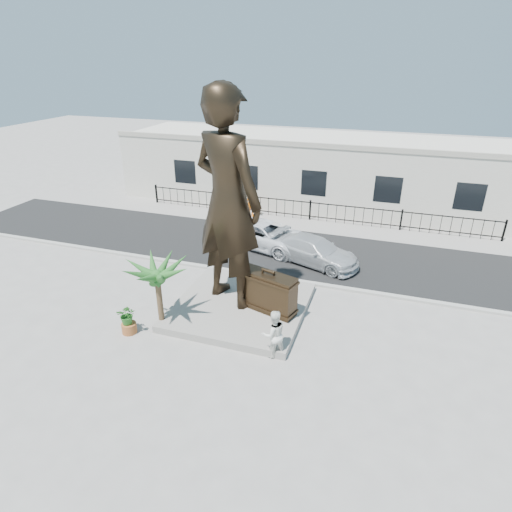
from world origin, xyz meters
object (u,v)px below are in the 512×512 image
(statue, at_px, (228,201))
(suitcase, at_px, (268,292))
(car_white, at_px, (266,235))
(tourist, at_px, (274,334))

(statue, relative_size, suitcase, 3.72)
(suitcase, distance_m, car_white, 6.79)
(tourist, xyz_separation_m, car_white, (-2.99, 8.77, -0.18))
(statue, relative_size, car_white, 1.67)
(tourist, relative_size, car_white, 0.35)
(suitcase, bearing_deg, statue, -176.16)
(suitcase, bearing_deg, tourist, -51.52)
(tourist, height_order, car_white, tourist)
(suitcase, xyz_separation_m, tourist, (0.91, -2.32, -0.21))
(statue, height_order, tourist, statue)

